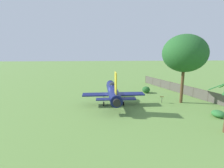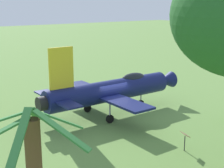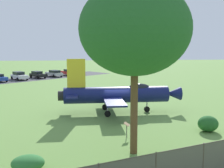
% 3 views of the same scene
% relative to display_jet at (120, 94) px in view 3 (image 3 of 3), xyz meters
% --- Properties ---
extents(ground_plane, '(200.00, 200.00, 0.00)m').
position_rel_display_jet_xyz_m(ground_plane, '(-0.35, -0.00, -1.94)').
color(ground_plane, '#668E42').
extents(parking_strip, '(35.88, 31.14, 0.00)m').
position_rel_display_jet_xyz_m(parking_strip, '(-14.91, 30.99, -1.93)').
color(parking_strip, '#38383D').
rests_on(parking_strip, ground_plane).
extents(display_jet, '(12.52, 9.47, 5.54)m').
position_rel_display_jet_xyz_m(display_jet, '(0.00, 0.00, 0.00)').
color(display_jet, '#111951').
rests_on(display_jet, ground_plane).
extents(shade_tree, '(6.85, 6.74, 10.75)m').
position_rel_display_jet_xyz_m(shade_tree, '(-0.53, -10.98, 5.91)').
color(shade_tree, brown).
rests_on(shade_tree, ground_plane).
extents(perimeter_fence, '(25.36, 9.17, 1.82)m').
position_rel_display_jet_xyz_m(perimeter_fence, '(3.93, -14.09, -0.97)').
color(perimeter_fence, '#4C4238').
rests_on(perimeter_fence, ground_plane).
extents(shrub_near_fence, '(1.63, 1.49, 1.27)m').
position_rel_display_jet_xyz_m(shrub_near_fence, '(6.21, -7.00, -1.30)').
color(shrub_near_fence, '#235B26').
rests_on(shrub_near_fence, ground_plane).
extents(shrub_by_tree, '(1.83, 1.47, 0.85)m').
position_rel_display_jet_xyz_m(shrub_by_tree, '(-6.80, -12.95, -1.51)').
color(shrub_by_tree, '#2D7033').
rests_on(shrub_by_tree, ground_plane).
extents(info_plaque, '(0.57, 0.69, 1.14)m').
position_rel_display_jet_xyz_m(info_plaque, '(-0.50, -7.81, -1.08)').
color(info_plaque, '#333333').
rests_on(info_plaque, ground_plane).
extents(parked_car_red, '(4.01, 4.36, 1.37)m').
position_rel_display_jet_xyz_m(parked_car_red, '(-6.95, 37.33, -1.21)').
color(parked_car_red, red).
rests_on(parked_car_red, ground_plane).
extents(parked_car_silver, '(4.14, 4.63, 1.41)m').
position_rel_display_jet_xyz_m(parked_car_silver, '(-9.94, 34.90, -1.20)').
color(parked_car_silver, '#B2B5BA').
rests_on(parked_car_silver, ground_plane).
extents(parked_car_black, '(3.90, 4.20, 1.40)m').
position_rel_display_jet_xyz_m(parked_car_black, '(-13.11, 32.55, -1.20)').
color(parked_car_black, black).
rests_on(parked_car_black, ground_plane).
extents(parked_car_white, '(4.07, 4.68, 1.57)m').
position_rel_display_jet_xyz_m(parked_car_white, '(-16.32, 29.97, -1.13)').
color(parked_car_white, silver).
rests_on(parked_car_white, ground_plane).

